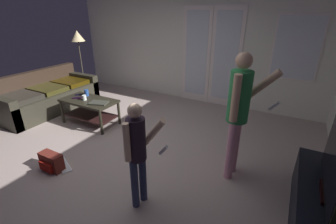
# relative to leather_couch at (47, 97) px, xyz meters

# --- Properties ---
(ground_plane) EXTENTS (6.22, 5.50, 0.02)m
(ground_plane) POSITION_rel_leather_couch_xyz_m (2.44, -0.52, -0.31)
(ground_plane) COLOR #A7938B
(wall_back_with_doors) EXTENTS (6.22, 0.09, 2.77)m
(wall_back_with_doors) POSITION_rel_leather_couch_xyz_m (2.54, 2.19, 1.05)
(wall_back_with_doors) COLOR silver
(wall_back_with_doors) RESTS_ON ground_plane
(leather_couch) EXTENTS (0.97, 2.12, 0.83)m
(leather_couch) POSITION_rel_leather_couch_xyz_m (0.00, 0.00, 0.00)
(leather_couch) COLOR #2E2C22
(leather_couch) RESTS_ON ground_plane
(coffee_table) EXTENTS (1.09, 0.56, 0.50)m
(coffee_table) POSITION_rel_leather_couch_xyz_m (1.38, -0.07, 0.07)
(coffee_table) COLOR black
(coffee_table) RESTS_ON ground_plane
(tv_stand) EXTENTS (0.45, 1.65, 0.47)m
(tv_stand) POSITION_rel_leather_couch_xyz_m (5.21, -0.79, -0.06)
(tv_stand) COLOR black
(tv_stand) RESTS_ON ground_plane
(flat_screen_tv) EXTENTS (0.08, 1.04, 0.68)m
(flat_screen_tv) POSITION_rel_leather_couch_xyz_m (5.20, -0.79, 0.52)
(flat_screen_tv) COLOR black
(flat_screen_tv) RESTS_ON tv_stand
(person_adult) EXTENTS (0.57, 0.45, 1.65)m
(person_adult) POSITION_rel_leather_couch_xyz_m (4.22, -0.30, 0.69)
(person_adult) COLOR pink
(person_adult) RESTS_ON ground_plane
(person_child) EXTENTS (0.43, 0.34, 1.25)m
(person_child) POSITION_rel_leather_couch_xyz_m (3.44, -1.33, 0.45)
(person_child) COLOR #2F3554
(person_child) RESTS_ON ground_plane
(floor_lamp) EXTENTS (0.36, 0.36, 1.60)m
(floor_lamp) POSITION_rel_leather_couch_xyz_m (-0.35, 1.38, 1.09)
(floor_lamp) COLOR #3B2B1F
(floor_lamp) RESTS_ON ground_plane
(backpack) EXTENTS (0.35, 0.19, 0.26)m
(backpack) POSITION_rel_leather_couch_xyz_m (1.99, -1.42, -0.17)
(backpack) COLOR maroon
(backpack) RESTS_ON ground_plane
(loose_keyboard) EXTENTS (0.46, 0.29, 0.02)m
(loose_keyboard) POSITION_rel_leather_couch_xyz_m (2.04, -1.28, -0.29)
(loose_keyboard) COLOR white
(loose_keyboard) RESTS_ON ground_plane
(laptop_closed) EXTENTS (0.37, 0.30, 0.03)m
(laptop_closed) POSITION_rel_leather_couch_xyz_m (1.69, -0.12, 0.21)
(laptop_closed) COLOR #3A3C32
(laptop_closed) RESTS_ON coffee_table
(cup_near_edge) EXTENTS (0.08, 0.08, 0.13)m
(cup_near_edge) POSITION_rel_leather_couch_xyz_m (1.18, 0.08, 0.26)
(cup_near_edge) COLOR #264D9B
(cup_near_edge) RESTS_ON coffee_table
(cup_by_laptop) EXTENTS (0.07, 0.07, 0.10)m
(cup_by_laptop) POSITION_rel_leather_couch_xyz_m (1.33, -0.12, 0.25)
(cup_by_laptop) COLOR white
(cup_by_laptop) RESTS_ON coffee_table
(tv_remote_black) EXTENTS (0.16, 0.15, 0.02)m
(tv_remote_black) POSITION_rel_leather_couch_xyz_m (1.12, -0.12, 0.21)
(tv_remote_black) COLOR black
(tv_remote_black) RESTS_ON coffee_table
(dvd_remote_slim) EXTENTS (0.16, 0.16, 0.02)m
(dvd_remote_slim) POSITION_rel_leather_couch_xyz_m (1.02, 0.05, 0.21)
(dvd_remote_slim) COLOR black
(dvd_remote_slim) RESTS_ON coffee_table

